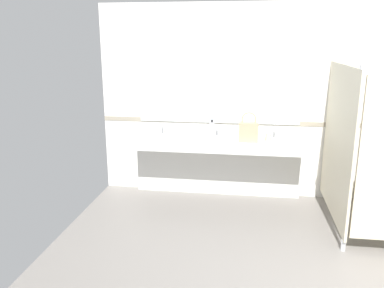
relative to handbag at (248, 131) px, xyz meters
The scene contains 7 objects.
wall_back 1.34m from the handbag, 22.69° to the left, with size 6.58×0.12×2.64m, color silver.
wall_back_tile_band 1.28m from the handbag, 20.05° to the left, with size 6.58×0.01×0.06m, color #9E937F.
vanity_counter 0.61m from the handbag, 151.80° to the left, with size 2.32×0.56×1.00m.
mirror_panel 0.93m from the handbag, 134.79° to the left, with size 2.22×0.02×1.38m, color silver.
handbag is the anchor object (origin of this frame).
soap_dispenser 0.59m from the handbag, 148.20° to the left, with size 0.07×0.07×0.21m.
paper_cup 0.29m from the handbag, 19.30° to the left, with size 0.07×0.07×0.10m, color beige.
Camera 1 is at (-1.19, -2.99, 2.17)m, focal length 37.12 mm.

